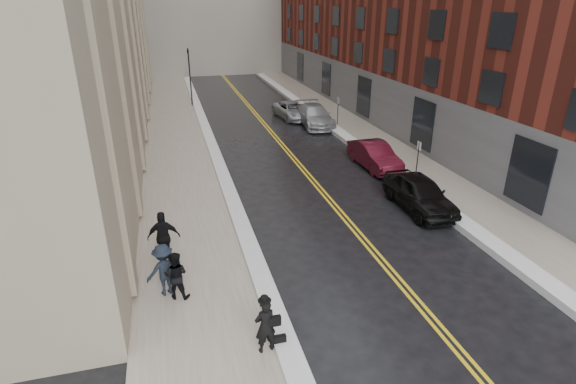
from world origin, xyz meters
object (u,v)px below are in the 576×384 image
car_maroon (374,155)px  pedestrian_a (176,275)px  car_silver_far (293,110)px  pedestrian_b (164,270)px  car_black (420,193)px  pedestrian_main (265,326)px  pedestrian_c (164,237)px  car_silver_near (315,116)px

car_maroon → pedestrian_a: bearing=-141.2°
car_silver_far → pedestrian_b: size_ratio=2.69×
car_black → pedestrian_main: size_ratio=2.82×
car_maroon → pedestrian_c: 14.28m
car_black → pedestrian_main: bearing=-140.2°
pedestrian_a → pedestrian_b: (-0.36, 0.31, 0.08)m
car_black → pedestrian_c: (-11.58, -1.91, 0.35)m
car_maroon → car_silver_far: (-1.43, 12.72, -0.07)m
car_maroon → pedestrian_main: bearing=-127.5°
car_maroon → car_silver_far: car_maroon is taller
car_black → pedestrian_b: size_ratio=2.61×
car_black → pedestrian_c: 11.74m
car_silver_near → pedestrian_main: 24.94m
car_maroon → car_silver_far: size_ratio=0.93×
pedestrian_a → car_silver_far: bearing=-95.2°
car_black → pedestrian_main: 11.67m
pedestrian_main → pedestrian_b: (-2.61, 3.45, 0.07)m
car_silver_near → pedestrian_main: size_ratio=3.29×
pedestrian_b → car_maroon: bearing=-157.3°
car_black → pedestrian_main: (-9.00, -7.43, 0.18)m
pedestrian_c → car_maroon: bearing=-142.7°
car_maroon → pedestrian_c: (-12.01, -7.72, 0.40)m
car_maroon → pedestrian_b: size_ratio=2.51×
car_silver_near → pedestrian_a: bearing=-116.3°
pedestrian_main → car_silver_near: bearing=-122.8°
car_silver_far → pedestrian_c: pedestrian_c is taller
pedestrian_a → pedestrian_b: pedestrian_b is taller
pedestrian_main → pedestrian_b: 4.33m
car_maroon → car_silver_near: car_silver_near is taller
car_silver_near → pedestrian_b: size_ratio=3.04×
car_silver_far → pedestrian_b: pedestrian_b is taller
car_maroon → car_silver_near: bearing=90.3°
car_black → pedestrian_b: (-11.61, -3.98, 0.25)m
pedestrian_main → car_black: bearing=-152.0°
pedestrian_c → car_silver_far: bearing=-112.8°
car_black → pedestrian_a: 12.04m
car_silver_near → car_silver_far: car_silver_near is taller
car_silver_far → pedestrian_a: pedestrian_a is taller
car_silver_far → pedestrian_a: 25.02m
car_maroon → car_silver_near: size_ratio=0.82×
car_black → pedestrian_a: bearing=-158.9°
pedestrian_c → pedestrian_a: bearing=102.4°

